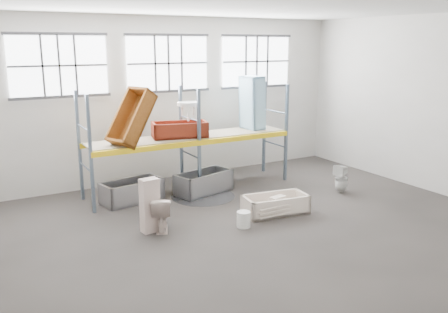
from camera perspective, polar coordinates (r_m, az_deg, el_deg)
floor at (r=11.21m, az=3.83°, el=-8.79°), size 12.00×10.00×0.10m
ceiling at (r=10.42m, az=4.29°, el=18.16°), size 12.00×10.00×0.10m
wall_back at (r=14.95m, az=-6.78°, el=6.86°), size 12.00×0.10×5.00m
wall_right at (r=14.73m, az=24.17°, el=5.69°), size 0.10×10.00×5.00m
window_left at (r=13.83m, az=-19.22°, el=10.27°), size 2.60×0.04×1.60m
window_mid at (r=14.76m, az=-6.73°, el=11.07°), size 2.60×0.04×1.60m
window_right at (r=16.28m, az=3.90°, el=11.33°), size 2.60×0.04×1.60m
rack_upright_la at (r=12.17m, az=-15.74°, el=0.17°), size 0.08×0.08×3.00m
rack_upright_lb at (r=13.31m, az=-17.01°, el=1.20°), size 0.08×0.08×3.00m
rack_upright_ma at (r=13.18m, az=-3.01°, el=1.65°), size 0.08×0.08×3.00m
rack_upright_mb at (r=14.24m, az=-5.18°, el=2.50°), size 0.08×0.08×3.00m
rack_upright_ra at (r=14.74m, az=7.49°, el=2.81°), size 0.08×0.08×3.00m
rack_upright_rb at (r=15.69m, az=4.86°, el=3.53°), size 0.08×0.08×3.00m
rack_beam_front at (r=13.18m, az=-3.01°, el=1.65°), size 6.00×0.10×0.14m
rack_beam_back at (r=14.24m, az=-5.18°, el=2.50°), size 6.00×0.10×0.14m
shelf_deck at (r=13.69m, az=-4.14°, el=2.42°), size 5.90×1.10×0.03m
wet_patch at (r=13.39m, az=-2.54°, el=-4.79°), size 1.80×1.80×0.00m
bathtub_beige at (r=12.06m, az=6.20°, el=-5.75°), size 1.71×0.98×0.47m
cistern_spare at (r=11.97m, az=6.47°, el=-5.70°), size 0.44×0.27×0.39m
sink_in_tub at (r=11.68m, az=4.17°, el=-6.76°), size 0.46×0.46×0.15m
toilet_beige at (r=11.03m, az=-7.55°, el=-6.77°), size 0.72×0.89×0.80m
cistern_tall at (r=10.88m, az=-8.90°, el=-5.83°), size 0.43×0.31×1.25m
toilet_white at (r=14.04m, az=13.92°, el=-2.57°), size 0.45×0.44×0.82m
steel_tub_left at (r=13.08m, az=-11.00°, el=-4.11°), size 1.73×1.04×0.60m
steel_tub_right at (r=13.64m, az=-2.46°, el=-3.11°), size 1.81×1.18×0.61m
rust_tub_flat at (r=13.47m, az=-5.34°, el=3.25°), size 1.66×1.07×0.43m
rust_tub_tilted at (r=12.71m, az=-11.07°, el=4.63°), size 1.48×1.19×1.57m
sink_on_shelf at (r=13.43m, az=-4.30°, el=4.44°), size 0.74×0.66×0.55m
blue_tub_upright at (r=14.74m, az=3.41°, el=6.43°), size 0.56×0.80×1.67m
bucket at (r=11.17m, az=2.37°, el=-7.56°), size 0.37×0.37×0.38m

